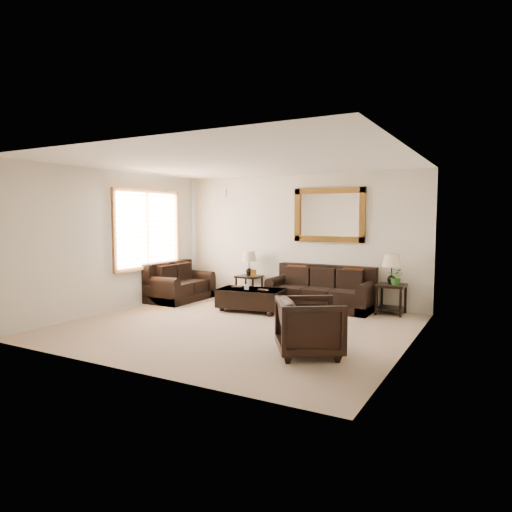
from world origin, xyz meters
The scene contains 11 objects.
room centered at (0.00, 0.00, 1.35)m, with size 5.51×5.01×2.71m.
window centered at (-2.70, 0.90, 1.55)m, with size 0.07×1.96×1.66m.
mirror centered at (0.71, 2.47, 1.85)m, with size 1.50×0.06×1.10m.
air_vent centered at (-1.90, 2.48, 2.35)m, with size 0.25×0.02×0.18m, color #999999.
sofa centered at (0.71, 2.09, 0.30)m, with size 2.05×0.89×0.84m.
loveseat centered at (-2.35, 1.44, 0.30)m, with size 0.87×1.47×0.82m.
end_table_left centered at (-1.01, 2.22, 0.70)m, with size 0.49×0.49×1.07m.
end_table_right centered at (2.04, 2.20, 0.74)m, with size 0.52×0.52×1.14m.
coffee_table centered at (-0.38, 1.17, 0.27)m, with size 1.34×0.84×0.54m.
armchair centered at (1.68, -0.89, 0.42)m, with size 0.81×0.76×0.83m, color black.
potted_plant centered at (2.16, 2.11, 0.69)m, with size 0.28×0.31×0.24m, color #285E20.
Camera 1 is at (3.90, -6.37, 1.83)m, focal length 32.00 mm.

